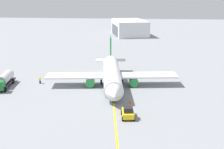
# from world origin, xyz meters

# --- Properties ---
(ground_plane) EXTENTS (400.00, 400.00, 0.00)m
(ground_plane) POSITION_xyz_m (0.00, 0.00, 0.00)
(ground_plane) COLOR gray
(airplane) EXTENTS (32.24, 31.80, 9.96)m
(airplane) POSITION_xyz_m (-0.46, -0.06, 2.80)
(airplane) COLOR white
(airplane) RESTS_ON ground
(fuel_tanker) EXTENTS (10.37, 4.10, 3.15)m
(fuel_tanker) POSITION_xyz_m (3.02, -25.49, 1.72)
(fuel_tanker) COLOR #2D2D33
(fuel_tanker) RESTS_ON ground
(pushback_tug) EXTENTS (3.83, 2.73, 2.20)m
(pushback_tug) POSITION_xyz_m (17.46, 4.72, 1.01)
(pushback_tug) COLOR yellow
(pushback_tug) RESTS_ON ground
(refueling_worker) EXTENTS (0.57, 0.44, 1.71)m
(refueling_worker) POSITION_xyz_m (-0.48, -18.00, 0.82)
(refueling_worker) COLOR navy
(refueling_worker) RESTS_ON ground
(safety_cone_nose) EXTENTS (0.66, 0.66, 0.73)m
(safety_cone_nose) POSITION_xyz_m (10.37, 4.85, 0.37)
(safety_cone_nose) COLOR #F2590F
(safety_cone_nose) RESTS_ON ground
(distant_hangar) EXTENTS (31.30, 22.24, 8.04)m
(distant_hangar) POSITION_xyz_m (-90.65, -0.26, 4.01)
(distant_hangar) COLOR silver
(distant_hangar) RESTS_ON ground
(taxi_line_marking) EXTENTS (63.68, 8.98, 0.01)m
(taxi_line_marking) POSITION_xyz_m (0.00, 0.00, 0.01)
(taxi_line_marking) COLOR yellow
(taxi_line_marking) RESTS_ON ground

